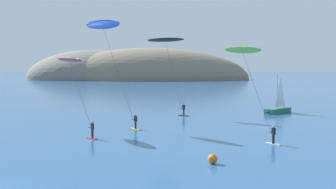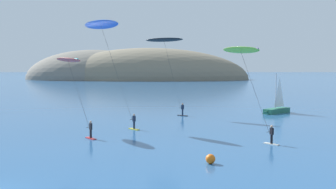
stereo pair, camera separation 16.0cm
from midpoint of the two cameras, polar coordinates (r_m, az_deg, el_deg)
headland_island at (r=184.39m, az=-5.55°, el=2.07°), size 97.22×47.18×27.04m
sailboat_near at (r=61.85m, az=14.40°, el=-1.88°), size 5.03×4.74×5.70m
kitesurfer_blue at (r=49.56m, az=-8.76°, el=8.56°), size 7.47×7.60×12.12m
kitesurfer_black at (r=58.45m, az=-0.31°, el=6.65°), size 6.15×4.84×10.68m
kitesurfer_red at (r=44.82m, az=-13.14°, el=3.98°), size 5.94×8.00×7.79m
kitesurfer_lime at (r=40.96m, az=10.16°, el=5.14°), size 4.68×7.41×8.80m
marker_buoy at (r=30.44m, az=5.89°, el=-8.67°), size 0.70×0.70×0.70m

